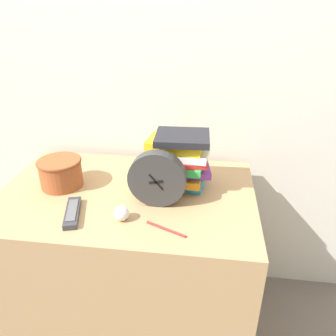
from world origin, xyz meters
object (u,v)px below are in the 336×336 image
book_stack (178,161)px  tv_remote (72,212)px  basket (61,172)px  pen (166,229)px  crumpled_paper_ball (121,213)px  desk_clock (157,179)px

book_stack → tv_remote: bearing=-144.1°
basket → pen: size_ratio=1.25×
basket → pen: bearing=-27.3°
crumpled_paper_ball → tv_remote: bearing=178.7°
basket → crumpled_paper_ball: (0.30, -0.20, -0.04)m
book_stack → tv_remote: (-0.35, -0.25, -0.10)m
desk_clock → basket: 0.42m
desk_clock → basket: bearing=167.9°
tv_remote → pen: (0.34, -0.04, -0.01)m
tv_remote → crumpled_paper_ball: 0.18m
tv_remote → pen: size_ratio=1.32×
tv_remote → pen: 0.34m
desk_clock → crumpled_paper_ball: size_ratio=3.97×
book_stack → basket: bearing=-173.3°
desk_clock → book_stack: 0.15m
basket → pen: (0.46, -0.24, -0.06)m
desk_clock → tv_remote: desk_clock is taller
book_stack → pen: (-0.01, -0.29, -0.11)m
desk_clock → basket: desk_clock is taller
book_stack → tv_remote: 0.44m
desk_clock → basket: (-0.41, 0.09, -0.04)m
desk_clock → crumpled_paper_ball: (-0.11, -0.11, -0.08)m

